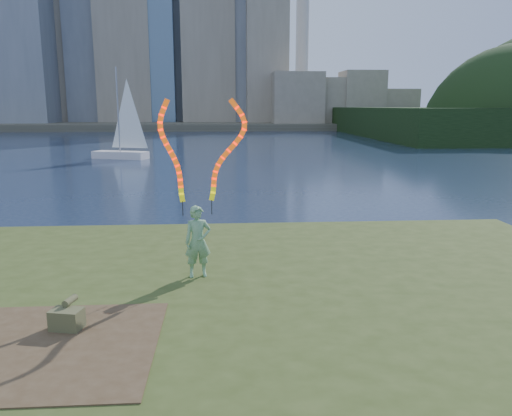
{
  "coord_description": "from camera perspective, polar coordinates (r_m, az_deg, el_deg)",
  "views": [
    {
      "loc": [
        0.39,
        -10.0,
        4.2
      ],
      "look_at": [
        1.13,
        1.0,
        1.95
      ],
      "focal_mm": 35.0,
      "sensor_mm": 36.0,
      "label": 1
    }
  ],
  "objects": [
    {
      "name": "canvas_bag",
      "position": [
        8.42,
        -20.79,
        -11.71
      ],
      "size": [
        0.53,
        0.59,
        0.45
      ],
      "rotation": [
        0.0,
        0.0,
        -0.22
      ],
      "color": "#4C472C",
      "rests_on": "grassy_knoll"
    },
    {
      "name": "dirt_patch",
      "position": [
        8.03,
        -23.01,
        -14.41
      ],
      "size": [
        3.2,
        3.0,
        0.02
      ],
      "primitive_type": "cube",
      "color": "#47331E",
      "rests_on": "grassy_knoll"
    },
    {
      "name": "sailboat",
      "position": [
        42.18,
        -15.02,
        7.16
      ],
      "size": [
        4.76,
        2.97,
        7.3
      ],
      "rotation": [
        0.0,
        0.0,
        -0.36
      ],
      "color": "silver",
      "rests_on": "ground"
    },
    {
      "name": "grassy_knoll",
      "position": [
        8.63,
        -6.25,
        -15.1
      ],
      "size": [
        20.0,
        18.0,
        0.8
      ],
      "color": "#364518",
      "rests_on": "ground"
    },
    {
      "name": "ground",
      "position": [
        10.86,
        -5.72,
        -11.27
      ],
      "size": [
        320.0,
        320.0,
        0.0
      ],
      "primitive_type": "plane",
      "color": "#1A2843",
      "rests_on": "ground"
    },
    {
      "name": "woman_with_ribbons",
      "position": [
        9.99,
        -6.74,
        0.21
      ],
      "size": [
        1.95,
        0.53,
        3.86
      ],
      "rotation": [
        0.0,
        0.0,
        0.2
      ],
      "color": "#176C1C",
      "rests_on": "grassy_knoll"
    },
    {
      "name": "far_shore",
      "position": [
        105.07,
        -4.13,
        9.57
      ],
      "size": [
        320.0,
        40.0,
        1.2
      ],
      "primitive_type": "cube",
      "color": "#4D4838",
      "rests_on": "ground"
    }
  ]
}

